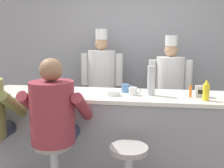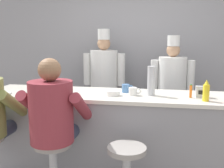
{
  "view_description": "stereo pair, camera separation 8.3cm",
  "coord_description": "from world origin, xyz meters",
  "px_view_note": "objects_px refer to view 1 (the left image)",
  "views": [
    {
      "loc": [
        0.39,
        -2.58,
        1.6
      ],
      "look_at": [
        -0.06,
        0.33,
        1.09
      ],
      "focal_mm": 42.0,
      "sensor_mm": 36.0,
      "label": 1
    },
    {
      "loc": [
        0.47,
        -2.57,
        1.6
      ],
      "look_at": [
        -0.06,
        0.33,
        1.09
      ],
      "focal_mm": 42.0,
      "sensor_mm": 36.0,
      "label": 2
    }
  ],
  "objects_px": {
    "hot_sauce_bottle_orange": "(191,91)",
    "coffee_mug_white": "(133,91)",
    "coffee_mug_blue": "(126,88)",
    "empty_stool_round": "(129,167)",
    "mustard_bottle_yellow": "(206,91)",
    "napkin_dispenser_chrome": "(201,91)",
    "diner_seated_maroon": "(54,116)",
    "cereal_bowl": "(113,93)",
    "cook_in_whites_near": "(102,78)",
    "cook_in_whites_far": "(170,85)",
    "cup_stack_steel": "(151,81)"
  },
  "relations": [
    {
      "from": "cup_stack_steel",
      "to": "diner_seated_maroon",
      "type": "height_order",
      "value": "diner_seated_maroon"
    },
    {
      "from": "mustard_bottle_yellow",
      "to": "coffee_mug_blue",
      "type": "xyz_separation_m",
      "value": [
        -0.86,
        0.3,
        -0.05
      ]
    },
    {
      "from": "coffee_mug_white",
      "to": "diner_seated_maroon",
      "type": "xyz_separation_m",
      "value": [
        -0.73,
        -0.57,
        -0.15
      ]
    },
    {
      "from": "cereal_bowl",
      "to": "napkin_dispenser_chrome",
      "type": "xyz_separation_m",
      "value": [
        0.97,
        0.07,
        0.04
      ]
    },
    {
      "from": "coffee_mug_blue",
      "to": "empty_stool_round",
      "type": "distance_m",
      "value": 0.98
    },
    {
      "from": "mustard_bottle_yellow",
      "to": "coffee_mug_blue",
      "type": "relative_size",
      "value": 1.56
    },
    {
      "from": "napkin_dispenser_chrome",
      "to": "cook_in_whites_far",
      "type": "bearing_deg",
      "value": 103.92
    },
    {
      "from": "diner_seated_maroon",
      "to": "cook_in_whites_far",
      "type": "height_order",
      "value": "cook_in_whites_far"
    },
    {
      "from": "cup_stack_steel",
      "to": "diner_seated_maroon",
      "type": "distance_m",
      "value": 1.14
    },
    {
      "from": "napkin_dispenser_chrome",
      "to": "empty_stool_round",
      "type": "relative_size",
      "value": 0.2
    },
    {
      "from": "mustard_bottle_yellow",
      "to": "cook_in_whites_far",
      "type": "xyz_separation_m",
      "value": [
        -0.28,
        1.24,
        -0.17
      ]
    },
    {
      "from": "cereal_bowl",
      "to": "cook_in_whites_far",
      "type": "bearing_deg",
      "value": 58.48
    },
    {
      "from": "hot_sauce_bottle_orange",
      "to": "coffee_mug_white",
      "type": "xyz_separation_m",
      "value": [
        -0.62,
        0.01,
        -0.03
      ]
    },
    {
      "from": "mustard_bottle_yellow",
      "to": "coffee_mug_blue",
      "type": "distance_m",
      "value": 0.91
    },
    {
      "from": "coffee_mug_blue",
      "to": "hot_sauce_bottle_orange",
      "type": "bearing_deg",
      "value": -12.8
    },
    {
      "from": "cup_stack_steel",
      "to": "cook_in_whites_far",
      "type": "xyz_separation_m",
      "value": [
        0.28,
        1.06,
        -0.23
      ]
    },
    {
      "from": "coffee_mug_blue",
      "to": "coffee_mug_white",
      "type": "bearing_deg",
      "value": -56.21
    },
    {
      "from": "cup_stack_steel",
      "to": "empty_stool_round",
      "type": "relative_size",
      "value": 0.54
    },
    {
      "from": "empty_stool_round",
      "to": "cook_in_whites_near",
      "type": "bearing_deg",
      "value": 108.25
    },
    {
      "from": "hot_sauce_bottle_orange",
      "to": "coffee_mug_white",
      "type": "relative_size",
      "value": 1.03
    },
    {
      "from": "hot_sauce_bottle_orange",
      "to": "diner_seated_maroon",
      "type": "xyz_separation_m",
      "value": [
        -1.35,
        -0.56,
        -0.18
      ]
    },
    {
      "from": "coffee_mug_blue",
      "to": "cook_in_whites_far",
      "type": "relative_size",
      "value": 0.09
    },
    {
      "from": "coffee_mug_white",
      "to": "cereal_bowl",
      "type": "bearing_deg",
      "value": -167.0
    },
    {
      "from": "mustard_bottle_yellow",
      "to": "cereal_bowl",
      "type": "distance_m",
      "value": 0.99
    },
    {
      "from": "empty_stool_round",
      "to": "cook_in_whites_near",
      "type": "distance_m",
      "value": 2.03
    },
    {
      "from": "coffee_mug_white",
      "to": "napkin_dispenser_chrome",
      "type": "xyz_separation_m",
      "value": [
        0.74,
        0.02,
        0.02
      ]
    },
    {
      "from": "cereal_bowl",
      "to": "diner_seated_maroon",
      "type": "height_order",
      "value": "diner_seated_maroon"
    },
    {
      "from": "cereal_bowl",
      "to": "empty_stool_round",
      "type": "relative_size",
      "value": 0.26
    },
    {
      "from": "mustard_bottle_yellow",
      "to": "hot_sauce_bottle_orange",
      "type": "distance_m",
      "value": 0.19
    },
    {
      "from": "napkin_dispenser_chrome",
      "to": "coffee_mug_white",
      "type": "bearing_deg",
      "value": -178.42
    },
    {
      "from": "coffee_mug_blue",
      "to": "napkin_dispenser_chrome",
      "type": "relative_size",
      "value": 1.14
    },
    {
      "from": "coffee_mug_blue",
      "to": "cook_in_whites_near",
      "type": "bearing_deg",
      "value": 114.74
    },
    {
      "from": "napkin_dispenser_chrome",
      "to": "cook_in_whites_far",
      "type": "height_order",
      "value": "cook_in_whites_far"
    },
    {
      "from": "mustard_bottle_yellow",
      "to": "diner_seated_maroon",
      "type": "xyz_separation_m",
      "value": [
        -1.48,
        -0.43,
        -0.21
      ]
    },
    {
      "from": "mustard_bottle_yellow",
      "to": "cook_in_whites_far",
      "type": "distance_m",
      "value": 1.28
    },
    {
      "from": "hot_sauce_bottle_orange",
      "to": "cook_in_whites_far",
      "type": "xyz_separation_m",
      "value": [
        -0.15,
        1.1,
        -0.13
      ]
    },
    {
      "from": "cereal_bowl",
      "to": "cook_in_whites_near",
      "type": "distance_m",
      "value": 1.35
    },
    {
      "from": "coffee_mug_white",
      "to": "cook_in_whites_far",
      "type": "distance_m",
      "value": 1.19
    },
    {
      "from": "cook_in_whites_far",
      "to": "coffee_mug_blue",
      "type": "bearing_deg",
      "value": -121.45
    },
    {
      "from": "napkin_dispenser_chrome",
      "to": "cook_in_whites_far",
      "type": "distance_m",
      "value": 1.11
    },
    {
      "from": "hot_sauce_bottle_orange",
      "to": "coffee_mug_blue",
      "type": "xyz_separation_m",
      "value": [
        -0.72,
        0.16,
        -0.02
      ]
    },
    {
      "from": "cereal_bowl",
      "to": "napkin_dispenser_chrome",
      "type": "bearing_deg",
      "value": 4.29
    },
    {
      "from": "diner_seated_maroon",
      "to": "empty_stool_round",
      "type": "relative_size",
      "value": 2.34
    },
    {
      "from": "cereal_bowl",
      "to": "diner_seated_maroon",
      "type": "distance_m",
      "value": 0.74
    },
    {
      "from": "napkin_dispenser_chrome",
      "to": "cook_in_whites_far",
      "type": "relative_size",
      "value": 0.08
    },
    {
      "from": "coffee_mug_blue",
      "to": "diner_seated_maroon",
      "type": "xyz_separation_m",
      "value": [
        -0.63,
        -0.72,
        -0.16
      ]
    },
    {
      "from": "coffee_mug_blue",
      "to": "empty_stool_round",
      "type": "height_order",
      "value": "coffee_mug_blue"
    },
    {
      "from": "hot_sauce_bottle_orange",
      "to": "diner_seated_maroon",
      "type": "distance_m",
      "value": 1.47
    },
    {
      "from": "cereal_bowl",
      "to": "cup_stack_steel",
      "type": "bearing_deg",
      "value": 11.52
    },
    {
      "from": "coffee_mug_blue",
      "to": "napkin_dispenser_chrome",
      "type": "bearing_deg",
      "value": -8.74
    }
  ]
}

